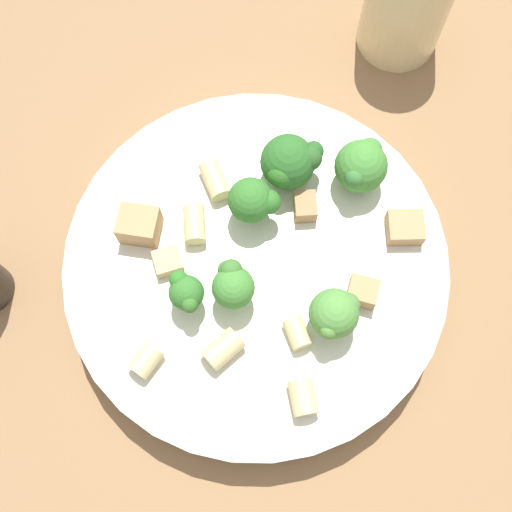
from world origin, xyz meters
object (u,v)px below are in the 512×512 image
at_px(rigatoni_1, 215,180).
at_px(rigatoni_3, 223,349).
at_px(broccoli_floret_1, 253,200).
at_px(rigatoni_2, 303,397).
at_px(broccoli_floret_2, 335,313).
at_px(rigatoni_4, 195,224).
at_px(chicken_chunk_4, 305,207).
at_px(chicken_chunk_0, 168,262).
at_px(rigatoni_5, 146,361).
at_px(drinking_glass, 403,1).
at_px(chicken_chunk_1, 405,228).
at_px(pasta_bowl, 256,268).
at_px(chicken_chunk_2, 362,292).
at_px(broccoli_floret_4, 361,166).
at_px(chicken_chunk_3, 139,225).
at_px(broccoli_floret_5, 186,292).
at_px(broccoli_floret_0, 290,162).
at_px(broccoli_floret_3, 229,282).
at_px(rigatoni_0, 297,333).

bearing_deg(rigatoni_1, rigatoni_3, 122.97).
height_order(broccoli_floret_1, rigatoni_2, broccoli_floret_1).
height_order(broccoli_floret_2, rigatoni_4, broccoli_floret_2).
xyz_separation_m(rigatoni_1, chicken_chunk_4, (-0.07, -0.01, -0.00)).
height_order(rigatoni_2, chicken_chunk_0, rigatoni_2).
xyz_separation_m(rigatoni_5, drinking_glass, (-0.02, -0.34, -0.00)).
relative_size(broccoli_floret_1, chicken_chunk_1, 1.66).
height_order(pasta_bowl, rigatoni_5, rigatoni_5).
bearing_deg(rigatoni_1, rigatoni_4, 97.74).
relative_size(pasta_bowl, chicken_chunk_4, 13.89).
distance_m(rigatoni_3, chicken_chunk_2, 0.10).
bearing_deg(broccoli_floret_4, chicken_chunk_3, 43.87).
bearing_deg(chicken_chunk_0, rigatoni_5, 110.18).
height_order(broccoli_floret_5, chicken_chunk_0, broccoli_floret_5).
bearing_deg(chicken_chunk_3, rigatoni_5, 124.90).
distance_m(broccoli_floret_0, broccoli_floret_3, 0.10).
height_order(pasta_bowl, rigatoni_4, rigatoni_4).
distance_m(chicken_chunk_1, drinking_glass, 0.20).
relative_size(rigatoni_0, chicken_chunk_2, 1.02).
bearing_deg(rigatoni_4, broccoli_floret_1, -136.19).
bearing_deg(broccoli_floret_1, rigatoni_0, 137.60).
bearing_deg(broccoli_floret_4, rigatoni_0, 97.51).
xyz_separation_m(broccoli_floret_3, chicken_chunk_3, (0.08, -0.01, -0.01)).
xyz_separation_m(rigatoni_0, chicken_chunk_4, (0.04, -0.08, 0.00)).
bearing_deg(rigatoni_5, rigatoni_0, -140.23).
relative_size(chicken_chunk_0, chicken_chunk_1, 0.75).
bearing_deg(broccoli_floret_3, rigatoni_1, -52.41).
height_order(rigatoni_0, rigatoni_3, rigatoni_3).
xyz_separation_m(pasta_bowl, broccoli_floret_5, (0.03, 0.05, 0.04)).
height_order(chicken_chunk_0, chicken_chunk_2, chicken_chunk_2).
bearing_deg(chicken_chunk_0, broccoli_floret_5, 148.91).
xyz_separation_m(rigatoni_0, drinking_glass, (0.05, -0.28, -0.00)).
distance_m(broccoli_floret_2, rigatoni_3, 0.08).
bearing_deg(chicken_chunk_3, chicken_chunk_2, -167.70).
height_order(broccoli_floret_4, chicken_chunk_0, broccoli_floret_4).
distance_m(broccoli_floret_0, rigatoni_3, 0.14).
bearing_deg(chicken_chunk_0, broccoli_floret_4, -124.99).
bearing_deg(chicken_chunk_2, broccoli_floret_2, 71.07).
bearing_deg(rigatoni_5, chicken_chunk_1, -122.78).
xyz_separation_m(rigatoni_1, rigatoni_2, (-0.13, 0.10, 0.00)).
height_order(broccoli_floret_1, chicken_chunk_4, broccoli_floret_1).
bearing_deg(broccoli_floret_5, rigatoni_0, -168.76).
height_order(rigatoni_0, drinking_glass, drinking_glass).
xyz_separation_m(rigatoni_2, chicken_chunk_2, (-0.00, -0.08, -0.00)).
bearing_deg(rigatoni_0, broccoli_floret_0, -58.76).
relative_size(broccoli_floret_1, broccoli_floret_3, 1.07).
relative_size(rigatoni_3, chicken_chunk_2, 1.27).
relative_size(rigatoni_4, rigatoni_5, 1.31).
distance_m(broccoli_floret_3, chicken_chunk_0, 0.05).
bearing_deg(chicken_chunk_2, rigatoni_0, 61.58).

